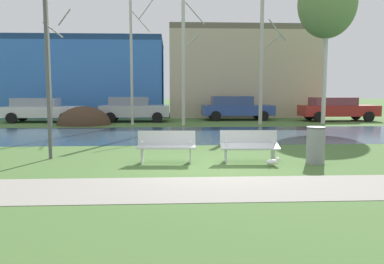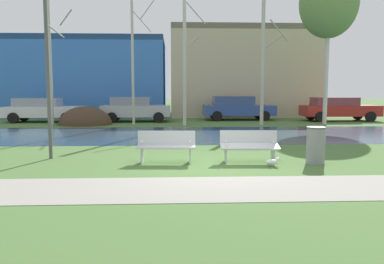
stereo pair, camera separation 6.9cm
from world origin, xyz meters
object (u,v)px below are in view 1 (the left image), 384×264
(trash_bin, at_px, (316,145))
(bench_left, at_px, (166,146))
(bench_right, at_px, (249,145))
(parked_sedan_second_silver, at_px, (134,109))
(streetlamp, at_px, (45,22))
(parked_wagon_fourth_red, at_px, (337,108))
(seagull, at_px, (273,162))
(parked_hatch_third_blue, at_px, (236,108))
(parked_van_nearest_white, at_px, (41,109))

(trash_bin, bearing_deg, bench_left, 175.14)
(bench_right, bearing_deg, parked_sedan_second_silver, 107.79)
(bench_right, distance_m, streetlamp, 6.69)
(parked_wagon_fourth_red, bearing_deg, seagull, -118.37)
(streetlamp, distance_m, parked_wagon_fourth_red, 19.48)
(seagull, distance_m, parked_wagon_fourth_red, 16.63)
(parked_sedan_second_silver, distance_m, parked_wagon_fourth_red, 12.88)
(bench_right, distance_m, parked_hatch_third_blue, 15.10)
(trash_bin, relative_size, parked_van_nearest_white, 0.22)
(trash_bin, bearing_deg, parked_hatch_third_blue, 88.81)
(parked_sedan_second_silver, xyz_separation_m, parked_wagon_fourth_red, (12.88, -0.07, -0.01))
(streetlamp, xyz_separation_m, parked_hatch_third_blue, (7.75, 14.14, -3.09))
(parked_sedan_second_silver, xyz_separation_m, parked_hatch_third_blue, (6.55, 0.97, 0.01))
(trash_bin, xyz_separation_m, parked_hatch_third_blue, (0.32, 15.30, 0.29))
(seagull, bearing_deg, parked_hatch_third_blue, 84.27)
(parked_van_nearest_white, xyz_separation_m, parked_hatch_third_blue, (12.19, 1.06, 0.03))
(streetlamp, bearing_deg, seagull, -13.80)
(bench_left, distance_m, parked_van_nearest_white, 15.95)
(seagull, relative_size, parked_wagon_fourth_red, 0.08)
(bench_left, xyz_separation_m, parked_van_nearest_white, (-7.82, 13.90, 0.31))
(bench_right, bearing_deg, trash_bin, -11.13)
(seagull, relative_size, parked_sedan_second_silver, 0.10)
(parked_van_nearest_white, distance_m, parked_hatch_third_blue, 12.24)
(bench_right, relative_size, seagull, 4.02)
(parked_van_nearest_white, bearing_deg, bench_left, -60.62)
(parked_van_nearest_white, relative_size, parked_wagon_fourth_red, 0.97)
(seagull, height_order, parked_van_nearest_white, parked_van_nearest_white)
(bench_left, xyz_separation_m, parked_sedan_second_silver, (-2.19, 13.99, 0.33))
(bench_right, relative_size, parked_sedan_second_silver, 0.38)
(bench_left, bearing_deg, parked_sedan_second_silver, 98.89)
(trash_bin, xyz_separation_m, parked_sedan_second_silver, (-6.24, 14.33, 0.28))
(bench_right, distance_m, trash_bin, 1.78)
(parked_van_nearest_white, bearing_deg, parked_wagon_fourth_red, 0.07)
(bench_right, distance_m, parked_van_nearest_white, 17.19)
(bench_left, bearing_deg, parked_wagon_fourth_red, 52.48)
(bench_left, height_order, bench_right, same)
(bench_left, distance_m, trash_bin, 4.06)
(parked_van_nearest_white, xyz_separation_m, parked_wagon_fourth_red, (18.51, 0.02, 0.01))
(parked_hatch_third_blue, bearing_deg, parked_wagon_fourth_red, -9.31)
(bench_right, height_order, seagull, bench_right)
(parked_van_nearest_white, distance_m, parked_wagon_fourth_red, 18.51)
(seagull, bearing_deg, streetlamp, 166.20)
(bench_left, distance_m, seagull, 2.90)
(streetlamp, relative_size, parked_van_nearest_white, 1.27)
(bench_right, xyz_separation_m, parked_van_nearest_white, (-10.12, 13.90, 0.31))
(trash_bin, bearing_deg, parked_wagon_fourth_red, 65.03)
(trash_bin, relative_size, parked_wagon_fourth_red, 0.21)
(bench_right, bearing_deg, parked_wagon_fourth_red, 58.92)
(parked_hatch_third_blue, distance_m, parked_wagon_fourth_red, 6.41)
(parked_sedan_second_silver, bearing_deg, trash_bin, -66.49)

